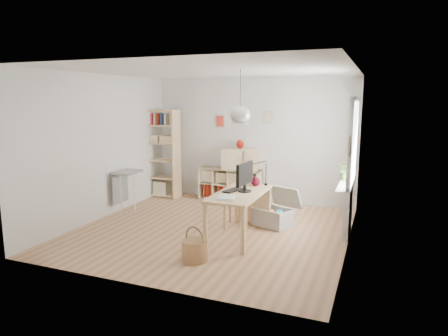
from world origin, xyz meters
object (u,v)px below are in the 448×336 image
(cube_shelf, at_px, (229,187))
(monitor, at_px, (245,175))
(chair, at_px, (239,198))
(desk, at_px, (240,198))
(tall_bookshelf, at_px, (161,150))
(storage_chest, at_px, (275,213))
(drawer_chest, at_px, (240,159))

(cube_shelf, distance_m, monitor, 2.51)
(chair, height_order, monitor, monitor)
(desk, height_order, monitor, monitor)
(chair, bearing_deg, monitor, -65.64)
(desk, bearing_deg, monitor, 53.91)
(tall_bookshelf, height_order, storage_chest, tall_bookshelf)
(chair, distance_m, monitor, 0.72)
(desk, xyz_separation_m, drawer_chest, (-0.76, 2.19, 0.29))
(chair, distance_m, drawer_chest, 1.80)
(tall_bookshelf, bearing_deg, desk, -37.01)
(desk, distance_m, storage_chest, 0.99)
(desk, xyz_separation_m, storage_chest, (0.40, 0.80, -0.44))
(cube_shelf, relative_size, monitor, 2.52)
(tall_bookshelf, height_order, chair, tall_bookshelf)
(desk, bearing_deg, drawer_chest, 109.02)
(monitor, xyz_separation_m, drawer_chest, (-0.81, 2.11, -0.07))
(storage_chest, bearing_deg, tall_bookshelf, -178.55)
(desk, distance_m, chair, 0.58)
(monitor, bearing_deg, tall_bookshelf, 150.37)
(cube_shelf, bearing_deg, storage_chest, -45.27)
(storage_chest, bearing_deg, cube_shelf, 157.27)
(monitor, bearing_deg, desk, -120.44)
(desk, bearing_deg, cube_shelf, 114.61)
(cube_shelf, height_order, drawer_chest, drawer_chest)
(desk, relative_size, tall_bookshelf, 0.75)
(tall_bookshelf, xyz_separation_m, monitor, (2.64, -1.87, -0.07))
(chair, bearing_deg, drawer_chest, 102.86)
(storage_chest, distance_m, monitor, 1.13)
(chair, bearing_deg, cube_shelf, 110.16)
(cube_shelf, xyz_separation_m, chair, (0.82, -1.70, 0.22))
(desk, height_order, cube_shelf, desk)
(monitor, bearing_deg, drawer_chest, 116.71)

